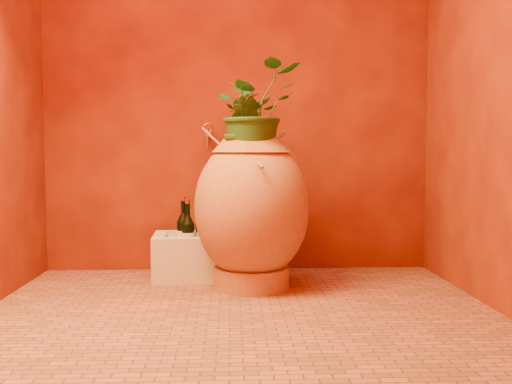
{
  "coord_description": "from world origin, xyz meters",
  "views": [
    {
      "loc": [
        -0.04,
        -2.74,
        0.77
      ],
      "look_at": [
        0.09,
        0.35,
        0.56
      ],
      "focal_mm": 40.0,
      "sensor_mm": 36.0,
      "label": 1
    }
  ],
  "objects_px": {
    "wine_bottle_a": "(202,234)",
    "wine_bottle_b": "(184,233)",
    "amphora": "(252,207)",
    "stone_basin": "(201,257)",
    "wall_tap": "(208,135)",
    "wine_bottle_c": "(188,235)"
  },
  "relations": [
    {
      "from": "wine_bottle_a",
      "to": "wine_bottle_c",
      "type": "relative_size",
      "value": 0.96
    },
    {
      "from": "amphora",
      "to": "wine_bottle_b",
      "type": "relative_size",
      "value": 2.64
    },
    {
      "from": "stone_basin",
      "to": "wine_bottle_c",
      "type": "relative_size",
      "value": 1.74
    },
    {
      "from": "amphora",
      "to": "wall_tap",
      "type": "distance_m",
      "value": 0.67
    },
    {
      "from": "wine_bottle_c",
      "to": "wine_bottle_a",
      "type": "bearing_deg",
      "value": 39.92
    },
    {
      "from": "wine_bottle_a",
      "to": "wine_bottle_b",
      "type": "bearing_deg",
      "value": -171.92
    },
    {
      "from": "stone_basin",
      "to": "wine_bottle_b",
      "type": "relative_size",
      "value": 1.68
    },
    {
      "from": "amphora",
      "to": "wine_bottle_a",
      "type": "bearing_deg",
      "value": 133.05
    },
    {
      "from": "stone_basin",
      "to": "wine_bottle_c",
      "type": "distance_m",
      "value": 0.16
    },
    {
      "from": "amphora",
      "to": "wall_tap",
      "type": "bearing_deg",
      "value": 120.54
    },
    {
      "from": "wine_bottle_b",
      "to": "wall_tap",
      "type": "xyz_separation_m",
      "value": [
        0.15,
        0.14,
        0.61
      ]
    },
    {
      "from": "wine_bottle_c",
      "to": "stone_basin",
      "type": "bearing_deg",
      "value": 20.12
    },
    {
      "from": "wall_tap",
      "to": "amphora",
      "type": "bearing_deg",
      "value": -59.46
    },
    {
      "from": "stone_basin",
      "to": "wall_tap",
      "type": "bearing_deg",
      "value": 76.89
    },
    {
      "from": "stone_basin",
      "to": "wine_bottle_b",
      "type": "xyz_separation_m",
      "value": [
        -0.11,
        0.02,
        0.14
      ]
    },
    {
      "from": "stone_basin",
      "to": "wine_bottle_c",
      "type": "xyz_separation_m",
      "value": [
        -0.08,
        -0.03,
        0.14
      ]
    },
    {
      "from": "wine_bottle_a",
      "to": "wall_tap",
      "type": "xyz_separation_m",
      "value": [
        0.04,
        0.13,
        0.62
      ]
    },
    {
      "from": "amphora",
      "to": "wine_bottle_b",
      "type": "xyz_separation_m",
      "value": [
        -0.41,
        0.31,
        -0.19
      ]
    },
    {
      "from": "wine_bottle_b",
      "to": "wine_bottle_c",
      "type": "distance_m",
      "value": 0.06
    },
    {
      "from": "stone_basin",
      "to": "wine_bottle_a",
      "type": "xyz_separation_m",
      "value": [
        0.0,
        0.04,
        0.14
      ]
    },
    {
      "from": "wine_bottle_c",
      "to": "wall_tap",
      "type": "xyz_separation_m",
      "value": [
        0.12,
        0.2,
        0.62
      ]
    },
    {
      "from": "amphora",
      "to": "wine_bottle_b",
      "type": "bearing_deg",
      "value": 143.3
    }
  ]
}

